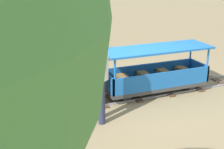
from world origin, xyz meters
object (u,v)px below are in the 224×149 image
(locomotive, at_px, (67,84))
(park_bench, at_px, (93,44))
(conductor_person, at_px, (100,70))
(passenger_car, at_px, (156,74))

(locomotive, bearing_deg, park_bench, -26.43)
(conductor_person, relative_size, park_bench, 1.23)
(locomotive, height_order, park_bench, locomotive)
(locomotive, relative_size, park_bench, 1.10)
(passenger_car, relative_size, conductor_person, 1.45)
(locomotive, distance_m, park_bench, 3.47)
(conductor_person, bearing_deg, locomotive, 26.04)
(park_bench, bearing_deg, conductor_person, 163.46)
(passenger_car, height_order, conductor_person, conductor_person)
(passenger_car, relative_size, park_bench, 1.79)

